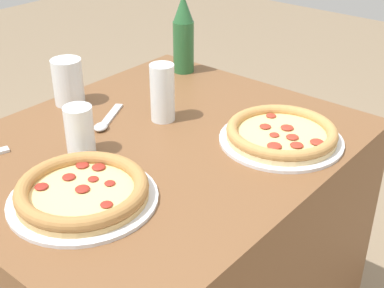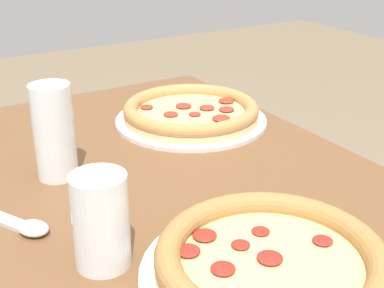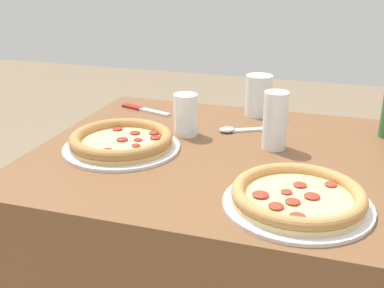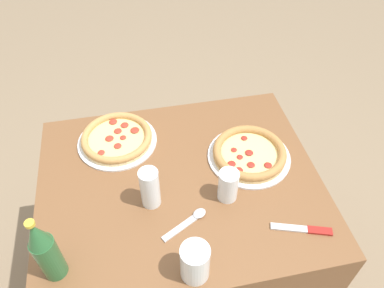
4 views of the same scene
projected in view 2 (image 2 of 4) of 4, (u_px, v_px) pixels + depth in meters
pizza_margherita at (191, 113)px, 1.04m from camera, size 0.30×0.30×0.04m
pizza_salami at (271, 262)px, 0.60m from camera, size 0.30×0.30×0.04m
glass_cola at (54, 135)px, 0.81m from camera, size 0.06×0.06×0.15m
glass_mango_juice at (101, 226)px, 0.61m from camera, size 0.07×0.07×0.12m
spoon at (16, 223)px, 0.70m from camera, size 0.16×0.10×0.02m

